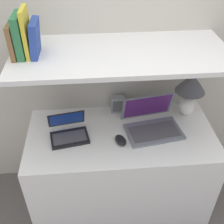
% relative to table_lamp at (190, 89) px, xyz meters
% --- Properties ---
extents(wall_back, '(6.00, 0.05, 2.40)m').
position_rel_table_lamp_xyz_m(wall_back, '(-0.49, 0.20, 0.26)').
color(wall_back, beige).
rests_on(wall_back, ground_plane).
extents(desk, '(1.25, 0.62, 0.72)m').
position_rel_table_lamp_xyz_m(desk, '(-0.49, -0.17, -0.58)').
color(desk, white).
rests_on(desk, ground_plane).
extents(back_riser, '(1.25, 0.04, 1.25)m').
position_rel_table_lamp_xyz_m(back_riser, '(-0.49, 0.16, -0.31)').
color(back_riser, beige).
rests_on(back_riser, ground_plane).
extents(shelf, '(1.25, 0.56, 0.03)m').
position_rel_table_lamp_xyz_m(shelf, '(-0.49, -0.10, 0.33)').
color(shelf, white).
rests_on(shelf, back_riser).
extents(table_lamp, '(0.20, 0.20, 0.33)m').
position_rel_table_lamp_xyz_m(table_lamp, '(0.00, 0.00, 0.00)').
color(table_lamp, white).
rests_on(table_lamp, desk).
extents(laptop_large, '(0.40, 0.35, 0.22)m').
position_rel_table_lamp_xyz_m(laptop_large, '(-0.28, -0.14, -0.17)').
color(laptop_large, slate).
rests_on(laptop_large, desk).
extents(laptop_small, '(0.28, 0.26, 0.15)m').
position_rel_table_lamp_xyz_m(laptop_small, '(-0.84, -0.16, -0.18)').
color(laptop_small, black).
rests_on(laptop_small, desk).
extents(computer_mouse, '(0.09, 0.12, 0.04)m').
position_rel_table_lamp_xyz_m(computer_mouse, '(-0.50, -0.26, -0.20)').
color(computer_mouse, black).
rests_on(computer_mouse, desk).
extents(router_box, '(0.10, 0.06, 0.13)m').
position_rel_table_lamp_xyz_m(router_box, '(-0.49, 0.07, -0.16)').
color(router_box, gray).
rests_on(router_box, desk).
extents(book_brown, '(0.03, 0.18, 0.19)m').
position_rel_table_lamp_xyz_m(book_brown, '(-1.07, -0.10, 0.44)').
color(book_brown, brown).
rests_on(book_brown, shelf).
extents(book_green, '(0.04, 0.17, 0.23)m').
position_rel_table_lamp_xyz_m(book_green, '(-1.03, -0.10, 0.46)').
color(book_green, '#2D7042').
rests_on(book_green, shelf).
extents(book_yellow, '(0.02, 0.16, 0.26)m').
position_rel_table_lamp_xyz_m(book_yellow, '(-1.00, -0.10, 0.47)').
color(book_yellow, gold).
rests_on(book_yellow, shelf).
extents(book_blue, '(0.05, 0.17, 0.19)m').
position_rel_table_lamp_xyz_m(book_blue, '(-0.96, -0.10, 0.44)').
color(book_blue, '#284293').
rests_on(book_blue, shelf).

